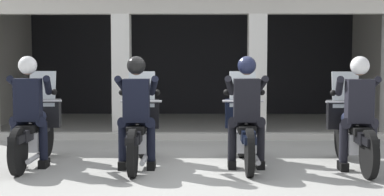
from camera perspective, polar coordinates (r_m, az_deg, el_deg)
The scene contains 11 objects.
ground_plane at distance 11.10m, azimuth 0.14°, elevation -3.89°, with size 80.00×80.00×0.00m, color #999993.
station_building at distance 13.45m, azimuth -0.13°, elevation 5.68°, with size 9.01×4.59×2.97m.
kerb_strip at distance 10.80m, azimuth -0.32°, elevation -3.81°, with size 8.51×0.24×0.12m, color #B7B5AD.
motorcycle_far_left at distance 8.73m, azimuth -15.31°, elevation -3.08°, with size 0.62×2.04×1.35m.
police_officer_far_left at distance 8.41m, azimuth -15.91°, elevation -0.37°, with size 0.63×0.61×1.58m.
motorcycle_center_left at distance 8.35m, azimuth -5.29°, elevation -3.28°, with size 0.62×2.04×1.35m.
police_officer_center_left at distance 8.02m, azimuth -5.53°, elevation -0.46°, with size 0.63×0.61×1.58m.
motorcycle_center_right at distance 8.39m, azimuth 5.26°, elevation -3.24°, with size 0.62×2.04×1.35m.
police_officer_center_right at distance 8.06m, azimuth 5.43°, elevation -0.43°, with size 0.63×0.61×1.58m.
motorcycle_far_right at distance 8.54m, azimuth 15.66°, elevation -3.25°, with size 0.62×2.04×1.35m.
police_officer_far_right at distance 8.22m, azimuth 16.23°, elevation -0.50°, with size 0.63×0.61×1.58m.
Camera 1 is at (0.09, -7.97, 1.65)m, focal length 53.68 mm.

